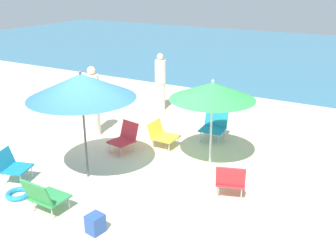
# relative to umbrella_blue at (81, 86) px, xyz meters

# --- Properties ---
(ground_plane) EXTENTS (40.00, 40.00, 0.00)m
(ground_plane) POSITION_rel_umbrella_blue_xyz_m (0.27, 0.20, -1.79)
(ground_plane) COLOR beige
(sea_water) EXTENTS (40.00, 16.00, 0.01)m
(sea_water) POSITION_rel_umbrella_blue_xyz_m (0.27, 14.78, -1.78)
(sea_water) COLOR teal
(sea_water) RESTS_ON ground_plane
(umbrella_blue) EXTENTS (1.95, 1.95, 2.07)m
(umbrella_blue) POSITION_rel_umbrella_blue_xyz_m (0.00, 0.00, 0.00)
(umbrella_blue) COLOR #4C4C51
(umbrella_blue) RESTS_ON ground_plane
(umbrella_green) EXTENTS (1.68, 1.68, 1.77)m
(umbrella_green) POSITION_rel_umbrella_blue_xyz_m (1.81, 1.67, -0.25)
(umbrella_green) COLOR silver
(umbrella_green) RESTS_ON ground_plane
(beach_chair_a) EXTENTS (0.59, 0.64, 0.68)m
(beach_chair_a) POSITION_rel_umbrella_blue_xyz_m (1.35, 2.93, -1.43)
(beach_chair_a) COLOR teal
(beach_chair_a) RESTS_ON ground_plane
(beach_chair_b) EXTENTS (0.57, 0.58, 0.64)m
(beach_chair_b) POSITION_rel_umbrella_blue_xyz_m (0.24, -1.33, -1.46)
(beach_chair_b) COLOR #33934C
(beach_chair_b) RESTS_ON ground_plane
(beach_chair_c) EXTENTS (0.64, 0.68, 0.67)m
(beach_chair_c) POSITION_rel_umbrella_blue_xyz_m (2.66, 0.59, -1.44)
(beach_chair_c) COLOR red
(beach_chair_c) RESTS_ON ground_plane
(beach_chair_d) EXTENTS (0.56, 0.64, 0.64)m
(beach_chair_d) POSITION_rel_umbrella_blue_xyz_m (-0.07, 1.34, -1.46)
(beach_chair_d) COLOR red
(beach_chair_d) RESTS_ON ground_plane
(beach_chair_e) EXTENTS (0.64, 0.61, 0.60)m
(beach_chair_e) POSITION_rel_umbrella_blue_xyz_m (-1.11, -0.82, -1.46)
(beach_chair_e) COLOR teal
(beach_chair_e) RESTS_ON ground_plane
(beach_chair_f) EXTENTS (0.59, 0.52, 0.56)m
(beach_chair_f) POSITION_rel_umbrella_blue_xyz_m (0.50, 1.96, -1.50)
(beach_chair_f) COLOR gold
(beach_chair_f) RESTS_ON ground_plane
(person_a) EXTENTS (0.30, 0.30, 1.63)m
(person_a) POSITION_rel_umbrella_blue_xyz_m (-0.84, 4.18, -0.97)
(person_a) COLOR silver
(person_a) RESTS_ON ground_plane
(person_b) EXTENTS (0.32, 0.32, 1.68)m
(person_b) POSITION_rel_umbrella_blue_xyz_m (-1.25, 1.77, -0.94)
(person_b) COLOR silver
(person_b) RESTS_ON ground_plane
(swim_ring) EXTENTS (0.43, 0.43, 0.09)m
(swim_ring) POSITION_rel_umbrella_blue_xyz_m (-0.58, -1.18, -1.74)
(swim_ring) COLOR #238CD8
(swim_ring) RESTS_ON ground_plane
(beach_bag) EXTENTS (0.26, 0.27, 0.29)m
(beach_bag) POSITION_rel_umbrella_blue_xyz_m (1.27, -1.34, -1.64)
(beach_bag) COLOR #2D519E
(beach_bag) RESTS_ON ground_plane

